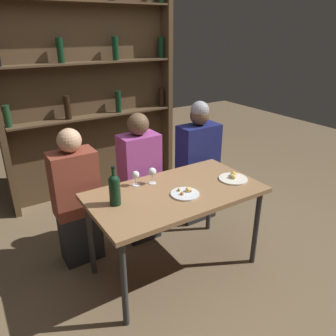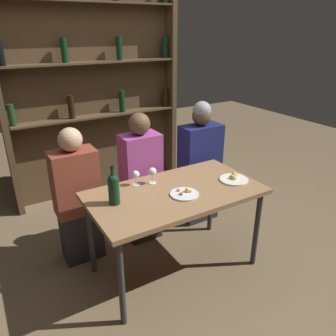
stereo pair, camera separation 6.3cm
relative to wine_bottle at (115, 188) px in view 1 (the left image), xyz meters
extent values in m
plane|color=brown|center=(0.47, -0.06, -0.85)|extent=(10.00, 10.00, 0.00)
cube|color=olive|center=(0.47, -0.06, -0.14)|extent=(1.32, 0.73, 0.04)
cylinder|color=#2D2D30|center=(-0.13, -0.36, -0.50)|extent=(0.04, 0.04, 0.69)
cylinder|color=#2D2D30|center=(1.07, -0.36, -0.50)|extent=(0.04, 0.04, 0.69)
cylinder|color=#2D2D30|center=(-0.13, 0.24, -0.50)|extent=(0.04, 0.04, 0.69)
cylinder|color=#2D2D30|center=(1.07, 0.24, -0.50)|extent=(0.04, 0.04, 0.69)
cube|color=#4C3823|center=(0.47, 1.69, 0.28)|extent=(1.93, 0.02, 2.26)
cube|color=#4C3823|center=(1.43, 1.59, 0.28)|extent=(0.06, 0.18, 2.26)
cube|color=#4C3823|center=(0.47, 1.59, 0.10)|extent=(1.85, 0.18, 0.02)
cylinder|color=#19381E|center=(-0.41, 1.60, 0.22)|extent=(0.07, 0.07, 0.22)
cylinder|color=black|center=(0.18, 1.58, 0.24)|extent=(0.07, 0.07, 0.25)
cylinder|color=black|center=(0.77, 1.58, 0.24)|extent=(0.07, 0.07, 0.25)
cylinder|color=black|center=(1.35, 1.59, 0.23)|extent=(0.07, 0.07, 0.22)
cube|color=#4C3823|center=(0.47, 1.59, 0.68)|extent=(1.85, 0.18, 0.02)
cylinder|color=black|center=(0.18, 1.59, 0.81)|extent=(0.07, 0.07, 0.24)
cylinder|color=black|center=(0.77, 1.58, 0.81)|extent=(0.07, 0.07, 0.24)
cylinder|color=black|center=(1.35, 1.59, 0.81)|extent=(0.07, 0.07, 0.23)
cube|color=#4C3823|center=(0.47, 1.59, 1.26)|extent=(1.85, 0.18, 0.02)
cylinder|color=black|center=(0.00, 0.00, -0.03)|extent=(0.08, 0.08, 0.18)
sphere|color=black|center=(0.00, 0.00, 0.06)|extent=(0.08, 0.08, 0.08)
cylinder|color=black|center=(0.00, 0.00, 0.11)|extent=(0.03, 0.03, 0.09)
cylinder|color=black|center=(0.00, 0.00, 0.16)|extent=(0.03, 0.03, 0.01)
cylinder|color=silver|center=(0.39, 0.15, -0.12)|extent=(0.06, 0.06, 0.00)
cylinder|color=silver|center=(0.39, 0.15, -0.08)|extent=(0.01, 0.01, 0.08)
sphere|color=silver|center=(0.39, 0.15, -0.02)|extent=(0.07, 0.07, 0.07)
cylinder|color=silver|center=(0.26, 0.19, -0.12)|extent=(0.06, 0.06, 0.00)
cylinder|color=silver|center=(0.26, 0.19, -0.08)|extent=(0.01, 0.01, 0.07)
sphere|color=silver|center=(0.26, 0.19, -0.03)|extent=(0.06, 0.06, 0.06)
cylinder|color=silver|center=(0.49, -0.15, -0.12)|extent=(0.21, 0.21, 0.01)
sphere|color=#E5BC66|center=(0.53, -0.14, -0.10)|extent=(0.04, 0.04, 0.04)
sphere|color=#C67038|center=(0.46, -0.15, -0.10)|extent=(0.03, 0.03, 0.03)
sphere|color=#E5BC66|center=(0.54, -0.15, -0.10)|extent=(0.03, 0.03, 0.03)
sphere|color=gold|center=(0.48, -0.09, -0.10)|extent=(0.03, 0.03, 0.03)
cylinder|color=silver|center=(0.98, -0.14, -0.12)|extent=(0.23, 0.23, 0.01)
sphere|color=#E5BC66|center=(0.98, -0.15, -0.10)|extent=(0.04, 0.04, 0.04)
sphere|color=#B74C3D|center=(0.98, -0.12, -0.10)|extent=(0.03, 0.03, 0.03)
sphere|color=gold|center=(1.01, -0.11, -0.10)|extent=(0.05, 0.05, 0.05)
sphere|color=#99B256|center=(0.97, -0.13, -0.10)|extent=(0.04, 0.04, 0.04)
cube|color=#26262B|center=(-0.14, 0.49, -0.62)|extent=(0.32, 0.22, 0.45)
cube|color=brown|center=(-0.14, 0.49, -0.13)|extent=(0.36, 0.22, 0.54)
sphere|color=tan|center=(-0.14, 0.49, 0.23)|extent=(0.19, 0.19, 0.19)
cube|color=#26262B|center=(0.45, 0.49, -0.62)|extent=(0.31, 0.22, 0.45)
cube|color=#9E3F8C|center=(0.45, 0.49, -0.11)|extent=(0.34, 0.22, 0.58)
sphere|color=brown|center=(0.45, 0.49, 0.27)|extent=(0.19, 0.19, 0.19)
cube|color=#26262B|center=(1.11, 0.49, -0.62)|extent=(0.37, 0.22, 0.45)
cube|color=navy|center=(1.11, 0.49, -0.12)|extent=(0.41, 0.22, 0.56)
sphere|color=brown|center=(1.11, 0.49, 0.26)|extent=(0.18, 0.18, 0.18)
sphere|color=gray|center=(1.11, 0.49, 0.31)|extent=(0.17, 0.17, 0.17)
camera|label=1|loc=(-0.77, -1.90, 1.02)|focal=35.00mm
camera|label=2|loc=(-0.72, -1.93, 1.02)|focal=35.00mm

